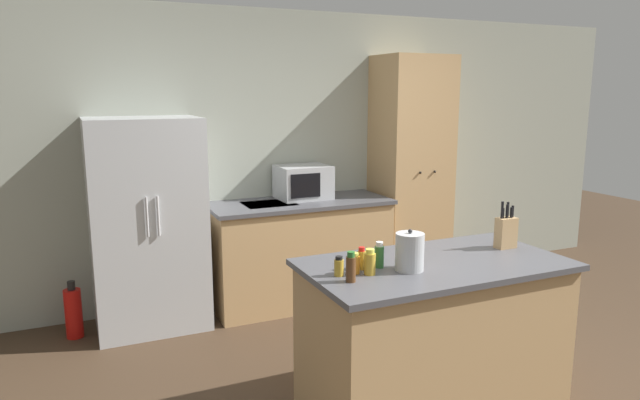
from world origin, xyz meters
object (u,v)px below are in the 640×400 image
Objects in this scene: knife_block at (506,231)px; spice_bottle_green_herb at (370,263)px; pantry_cabinet at (411,173)px; spice_bottle_pale_salt at (351,268)px; refrigerator at (148,225)px; spice_bottle_orange_cap at (354,264)px; spice_bottle_short_red at (362,259)px; microwave at (303,182)px; spice_bottle_tall_dark at (379,255)px; kettle at (410,252)px; spice_bottle_amber_oil at (339,267)px; fire_extinguisher at (73,312)px.

spice_bottle_green_herb is (-1.04, -0.12, -0.04)m from knife_block.
spice_bottle_pale_salt is at bearing -129.30° from pantry_cabinet.
spice_bottle_orange_cap is (0.83, -1.96, 0.13)m from refrigerator.
knife_block is at bearing -44.32° from refrigerator.
spice_bottle_short_red is 0.08m from spice_bottle_orange_cap.
microwave is 2.27m from spice_bottle_pale_salt.
spice_bottle_tall_dark is 0.17m from kettle.
refrigerator is 2.71m from knife_block.
microwave is at bearing 72.66° from spice_bottle_amber_oil.
knife_block is at bearing -74.51° from microwave.
spice_bottle_amber_oil reaches higher than fire_extinguisher.
knife_block is 1.29× the size of kettle.
spice_bottle_orange_cap is (-0.55, -2.06, -0.11)m from microwave.
spice_bottle_orange_cap is (0.09, 0.00, 0.00)m from spice_bottle_amber_oil.
spice_bottle_pale_salt reaches higher than spice_bottle_short_red.
pantry_cabinet reaches higher than refrigerator.
refrigerator is 7.25× the size of kettle.
kettle is (0.23, -0.12, 0.05)m from spice_bottle_short_red.
refrigerator is at bearing 113.03° from spice_bottle_orange_cap.
spice_bottle_pale_salt is at bearing -106.17° from microwave.
spice_bottle_green_herb is at bearing -53.50° from fire_extinguisher.
microwave is 4.23× the size of spice_bottle_amber_oil.
spice_bottle_pale_salt is at bearing -156.61° from spice_bottle_green_herb.
spice_bottle_amber_oil is at bearing 169.86° from kettle.
spice_bottle_orange_cap is at bearing -176.63° from knife_block.
pantry_cabinet is 4.88× the size of fire_extinguisher.
pantry_cabinet is at bearing 74.21° from knife_block.
microwave is at bearing 73.83° from spice_bottle_pale_salt.
spice_bottle_pale_salt is at bearing -70.06° from refrigerator.
spice_bottle_tall_dark is (1.01, -1.92, 0.14)m from refrigerator.
spice_bottle_amber_oil is 0.17m from spice_bottle_green_herb.
refrigerator is 11.91× the size of spice_bottle_green_herb.
spice_bottle_green_herb reaches higher than spice_bottle_short_red.
spice_bottle_green_herb is at bearing 23.39° from spice_bottle_pale_salt.
spice_bottle_pale_salt is 0.36× the size of fire_extinguisher.
pantry_cabinet is (2.48, 0.05, 0.26)m from refrigerator.
fire_extinguisher is at bearing 143.09° from knife_block.
spice_bottle_tall_dark is at bearing -4.57° from spice_bottle_short_red.
microwave reaches higher than kettle.
knife_block is 0.66× the size of fire_extinguisher.
microwave is at bearing 75.05° from spice_bottle_orange_cap.
microwave is 2.14m from spice_bottle_orange_cap.
spice_bottle_short_red is at bearing 16.99° from spice_bottle_amber_oil.
knife_block reaches higher than spice_bottle_pale_salt.
kettle is (0.23, -0.02, 0.04)m from spice_bottle_green_herb.
spice_bottle_amber_oil is at bearing 163.69° from spice_bottle_green_herb.
refrigerator is at bearing 115.25° from spice_bottle_short_red.
refrigerator is 2.10m from spice_bottle_amber_oil.
pantry_cabinet reaches higher than spice_bottle_green_herb.
spice_bottle_short_red is at bearing 175.43° from spice_bottle_tall_dark.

